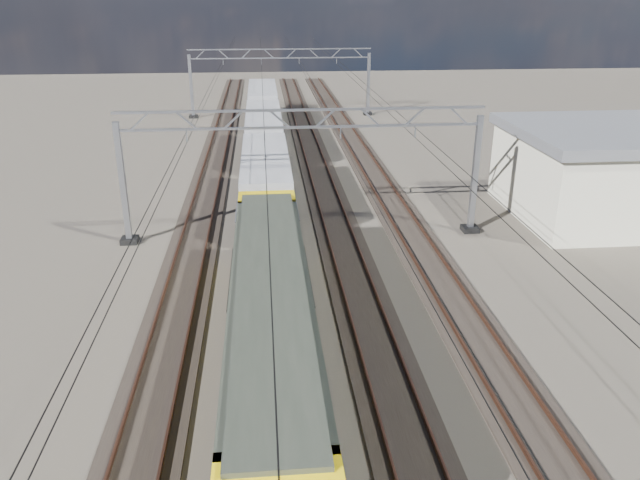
{
  "coord_description": "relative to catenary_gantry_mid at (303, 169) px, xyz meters",
  "views": [
    {
      "loc": [
        -2.06,
        -28.28,
        12.78
      ],
      "look_at": [
        0.31,
        -2.52,
        2.4
      ],
      "focal_mm": 35.0,
      "sensor_mm": 36.0,
      "label": 1
    }
  ],
  "objects": [
    {
      "name": "locomotive",
      "position": [
        -2.0,
        -13.54,
        -1.58
      ],
      "size": [
        2.76,
        21.1,
        3.62
      ],
      "color": "black",
      "rests_on": "ground"
    },
    {
      "name": "hopper_wagon_lead",
      "position": [
        -2.0,
        4.15,
        -1.67
      ],
      "size": [
        3.38,
        13.0,
        3.25
      ],
      "color": "black",
      "rests_on": "ground"
    },
    {
      "name": "catenary_gantry_mid",
      "position": [
        0.0,
        0.0,
        0.0
      ],
      "size": [
        19.9,
        0.9,
        7.11
      ],
      "color": "gray",
      "rests_on": "ground"
    },
    {
      "name": "track_outer_east",
      "position": [
        6.0,
        -4.0,
        -3.83
      ],
      "size": [
        2.6,
        140.0,
        0.3
      ],
      "color": "black",
      "rests_on": "ground"
    },
    {
      "name": "track_inner_east",
      "position": [
        2.0,
        -4.0,
        -3.83
      ],
      "size": [
        2.6,
        140.0,
        0.3
      ],
      "color": "black",
      "rests_on": "ground"
    },
    {
      "name": "track_outer_west",
      "position": [
        -6.0,
        -4.0,
        -3.83
      ],
      "size": [
        2.6,
        140.0,
        0.3
      ],
      "color": "black",
      "rests_on": "ground"
    },
    {
      "name": "catenary_gantry_far",
      "position": [
        0.0,
        36.0,
        0.0
      ],
      "size": [
        19.9,
        0.9,
        7.11
      ],
      "color": "gray",
      "rests_on": "ground"
    },
    {
      "name": "ground",
      "position": [
        -0.0,
        -4.0,
        -3.91
      ],
      "size": [
        160.0,
        160.0,
        0.0
      ],
      "primitive_type": "plane",
      "color": "#29251F",
      "rests_on": "ground"
    },
    {
      "name": "overhead_wires",
      "position": [
        -0.0,
        4.0,
        1.84
      ],
      "size": [
        12.03,
        140.0,
        0.53
      ],
      "color": "black",
      "rests_on": "ground"
    },
    {
      "name": "hopper_wagon_mid",
      "position": [
        -2.0,
        18.35,
        -1.67
      ],
      "size": [
        3.38,
        13.0,
        3.25
      ],
      "color": "black",
      "rests_on": "ground"
    },
    {
      "name": "track_loco",
      "position": [
        -2.0,
        -4.0,
        -3.83
      ],
      "size": [
        2.6,
        140.0,
        0.3
      ],
      "color": "black",
      "rests_on": "ground"
    },
    {
      "name": "hopper_wagon_third",
      "position": [
        -2.0,
        32.55,
        -1.67
      ],
      "size": [
        3.38,
        13.0,
        3.25
      ],
      "color": "black",
      "rests_on": "ground"
    }
  ]
}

